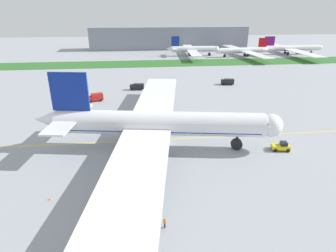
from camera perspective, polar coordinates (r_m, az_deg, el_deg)
The scene contains 14 objects.
ground_plane at distance 75.93m, azimuth 0.07°, elevation -3.43°, with size 600.00×600.00×0.00m, color #9399A0.
apron_taxi_line at distance 78.13m, azimuth -0.14°, elevation -2.64°, with size 280.00×0.36×0.01m, color yellow.
grass_median_strip at distance 186.40m, azimuth -3.99°, elevation 12.30°, with size 320.00×24.00×0.10m, color #2D6628.
airliner_foreground at distance 71.19m, azimuth -2.58°, elevation 0.45°, with size 61.52×99.14×19.19m.
pushback_tug at distance 77.28m, azimuth 21.60°, elevation -3.80°, with size 6.25×3.16×2.29m.
ground_crew_wingwalker_port at distance 48.97m, azimuth -0.67°, elevation -18.65°, with size 0.47×0.53×1.77m.
traffic_cone_near_nose at distance 59.46m, azimuth -22.53°, elevation -13.18°, with size 0.36×0.36×0.58m.
service_truck_baggage_loader at distance 136.60m, azimuth 11.77°, elevation 8.67°, with size 6.31×3.69×2.64m.
service_truck_fuel_bowser at distance 112.96m, azimuth -14.21°, elevation 5.60°, with size 6.14×4.01×2.94m.
service_truck_catering_van at distance 125.88m, azimuth -6.18°, elevation 7.84°, with size 6.14×2.80×2.65m.
parked_airliner_far_left at distance 217.22m, azimuth 4.91°, elevation 14.99°, with size 39.12×61.41×13.84m.
parked_airliner_far_centre at distance 219.82m, azimuth 14.84°, elevation 14.34°, with size 42.71×68.86×12.74m.
parked_airliner_far_right at distance 241.75m, azimuth 23.18°, elevation 14.05°, with size 49.92×81.02×13.25m.
terminal_building at distance 255.03m, azimuth 0.24°, elevation 17.17°, with size 131.79×20.00×18.00m, color gray.
Camera 1 is at (-7.62, -67.77, 33.40)m, focal length 30.61 mm.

